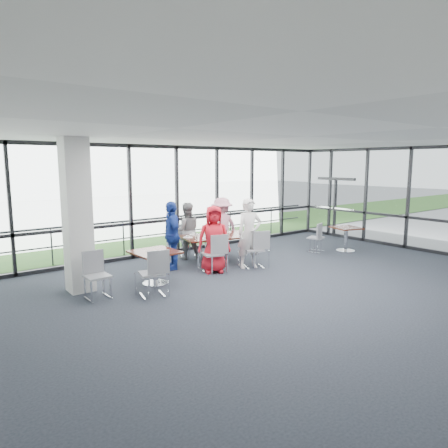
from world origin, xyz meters
TOP-DOWN VIEW (x-y plane):
  - floor at (0.00, 0.00)m, footprint 12.00×10.00m
  - ceiling at (0.00, 0.00)m, footprint 12.00×10.00m
  - curtain_wall_back at (0.00, 5.00)m, footprint 12.00×0.10m
  - curtain_wall_right at (6.00, 0.00)m, footprint 0.10×10.00m
  - exit_door at (6.00, 3.75)m, footprint 0.12×1.60m
  - structural_column at (-3.60, 3.00)m, footprint 0.50×0.50m
  - apron at (0.00, 10.00)m, footprint 80.00×70.00m
  - grass_strip at (0.00, 8.00)m, footprint 80.00×5.00m
  - hangar_main at (4.00, 32.00)m, footprint 24.00×10.00m
  - guard_rail at (0.00, 5.60)m, footprint 12.00×0.06m
  - main_table at (0.13, 3.16)m, footprint 2.07×1.40m
  - side_table_left at (-2.13, 2.45)m, footprint 0.97×0.97m
  - side_table_right at (4.12, 1.89)m, footprint 0.95×0.95m
  - diner_near_left at (-0.50, 2.45)m, footprint 0.96×0.83m
  - diner_near_right at (0.48, 2.23)m, footprint 0.77×0.66m
  - diner_far_left at (-0.26, 4.07)m, footprint 0.90×0.75m
  - diner_far_right at (0.86, 3.90)m, footprint 1.12×0.62m
  - diner_end at (-1.16, 3.36)m, footprint 0.80×1.13m
  - chair_main_nl at (-0.57, 2.40)m, footprint 0.57×0.57m
  - chair_main_nr at (0.57, 2.17)m, footprint 0.62×0.62m
  - chair_main_fl at (-0.13, 4.16)m, footprint 0.60×0.60m
  - chair_main_fr at (0.74, 4.00)m, footprint 0.54×0.54m
  - chair_main_end at (-1.32, 3.49)m, footprint 0.50×0.50m
  - chair_spare_la at (-2.57, 1.75)m, footprint 0.56×0.56m
  - chair_spare_lb at (-3.51, 2.25)m, footprint 0.46×0.46m
  - chair_spare_r at (3.30, 2.39)m, footprint 0.55×0.55m
  - plate_nl at (-0.40, 2.93)m, footprint 0.27×0.27m
  - plate_nr at (0.66, 2.68)m, footprint 0.27×0.27m
  - plate_fl at (-0.31, 3.61)m, footprint 0.26×0.26m
  - plate_fr at (0.66, 3.39)m, footprint 0.25×0.25m
  - plate_end at (-0.67, 3.37)m, footprint 0.26×0.26m
  - tumbler_a at (-0.14, 3.00)m, footprint 0.07×0.07m
  - tumbler_b at (0.35, 2.97)m, footprint 0.08×0.08m
  - tumbler_c at (0.23, 3.40)m, footprint 0.06×0.06m
  - tumbler_d at (-0.58, 3.11)m, footprint 0.07×0.07m
  - menu_a at (-0.11, 2.77)m, footprint 0.38×0.32m
  - menu_b at (0.87, 2.75)m, footprint 0.33×0.34m
  - menu_c at (0.38, 3.48)m, footprint 0.39×0.35m
  - condiment_caddy at (0.23, 3.20)m, footprint 0.10×0.07m
  - ketchup_bottle at (0.12, 3.19)m, footprint 0.06×0.06m
  - green_bottle at (0.24, 3.21)m, footprint 0.05×0.05m

SIDE VIEW (x-z plane):
  - apron at x=0.00m, z-range -0.03..-0.01m
  - floor at x=0.00m, z-range -0.02..0.00m
  - grass_strip at x=0.00m, z-range 0.01..0.01m
  - chair_main_fr at x=0.74m, z-range 0.00..0.83m
  - chair_main_end at x=-1.32m, z-range 0.00..0.85m
  - chair_spare_r at x=3.30m, z-range 0.00..0.88m
  - chair_main_fl at x=-0.13m, z-range 0.00..0.92m
  - chair_spare_lb at x=-3.51m, z-range 0.00..0.92m
  - chair_main_nr at x=0.57m, z-range 0.00..0.95m
  - chair_main_nl at x=-0.57m, z-range 0.00..0.95m
  - chair_spare_la at x=-2.57m, z-range 0.00..0.95m
  - guard_rail at x=0.00m, z-range 0.47..0.53m
  - side_table_right at x=4.12m, z-range 0.24..0.99m
  - main_table at x=0.13m, z-range 0.25..1.00m
  - side_table_left at x=-2.13m, z-range 0.27..1.02m
  - menu_a at x=-0.11m, z-range 0.75..0.75m
  - menu_b at x=0.87m, z-range 0.75..0.75m
  - menu_c at x=0.38m, z-range 0.75..0.75m
  - plate_nl at x=-0.40m, z-range 0.75..0.76m
  - plate_nr at x=0.66m, z-range 0.75..0.76m
  - plate_fl at x=-0.31m, z-range 0.75..0.76m
  - plate_fr at x=0.66m, z-range 0.75..0.76m
  - plate_end at x=-0.67m, z-range 0.75..0.76m
  - condiment_caddy at x=0.23m, z-range 0.75..0.79m
  - diner_far_left at x=-0.26m, z-range 0.00..1.59m
  - tumbler_c at x=0.23m, z-range 0.75..0.88m
  - tumbler_a at x=-0.14m, z-range 0.75..0.88m
  - tumbler_d at x=-0.58m, z-range 0.75..0.90m
  - tumbler_b at x=0.35m, z-range 0.75..0.90m
  - diner_near_left at x=-0.50m, z-range 0.00..1.66m
  - ketchup_bottle at x=0.12m, z-range 0.75..0.93m
  - diner_far_right at x=0.86m, z-range 0.00..1.69m
  - green_bottle at x=0.24m, z-range 0.75..0.95m
  - diner_end at x=-1.16m, z-range 0.00..1.74m
  - diner_near_right at x=0.48m, z-range 0.00..1.80m
  - exit_door at x=6.00m, z-range 0.00..2.10m
  - curtain_wall_back at x=0.00m, z-range 0.00..3.20m
  - curtain_wall_right at x=6.00m, z-range 0.00..3.20m
  - structural_column at x=-3.60m, z-range 0.00..3.20m
  - hangar_main at x=4.00m, z-range 0.00..6.00m
  - ceiling at x=0.00m, z-range 3.18..3.22m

